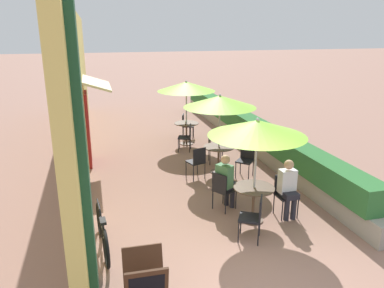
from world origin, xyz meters
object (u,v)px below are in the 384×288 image
patio_umbrella_mid (220,102)px  cafe_chair_far_right (186,124)px  seated_patron_near_left (226,179)px  seated_patron_near_back (288,186)px  cafe_chair_mid_back (213,146)px  cafe_chair_near_left (222,188)px  cafe_chair_near_right (254,215)px  cafe_chair_far_left (187,135)px  patio_table_mid (219,153)px  cafe_chair_mid_left (197,160)px  patio_umbrella_near (257,128)px  patio_umbrella_far (186,86)px  bicycle_leaning (103,233)px  patio_table_near (254,196)px  menu_board (145,285)px  cafe_chair_mid_right (246,158)px  cafe_chair_near_back (285,192)px  coffee_cup_far (186,122)px  patio_table_far (186,128)px

patio_umbrella_mid → cafe_chair_far_right: (-0.03, 3.53, -1.46)m
seated_patron_near_left → seated_patron_near_back: size_ratio=1.00×
patio_umbrella_mid → cafe_chair_far_right: patio_umbrella_mid is taller
seated_patron_near_back → cafe_chair_mid_back: bearing=-83.5°
cafe_chair_near_left → cafe_chair_near_right: 1.31m
seated_patron_near_back → cafe_chair_far_left: seated_patron_near_back is taller
patio_table_mid → cafe_chair_mid_left: 0.76m
patio_umbrella_near → patio_umbrella_far: size_ratio=1.00×
seated_patron_near_back → cafe_chair_far_right: bearing=-85.9°
cafe_chair_near_left → patio_umbrella_mid: (0.65, 2.15, 1.46)m
bicycle_leaning → cafe_chair_mid_left: bearing=43.3°
patio_table_near → patio_umbrella_far: patio_umbrella_far is taller
patio_umbrella_mid → menu_board: bearing=-119.4°
cafe_chair_near_right → cafe_chair_far_right: bearing=25.0°
patio_table_near → cafe_chair_far_right: (0.16, 6.28, -0.04)m
cafe_chair_mid_right → seated_patron_near_left: bearing=96.9°
patio_table_near → cafe_chair_far_right: size_ratio=0.95×
patio_umbrella_mid → cafe_chair_mid_right: bearing=-36.4°
patio_table_mid → menu_board: bearing=-119.4°
cafe_chair_near_back → cafe_chair_far_left: size_ratio=1.00×
cafe_chair_mid_right → patio_umbrella_far: (-0.81, 3.24, 1.46)m
cafe_chair_mid_back → patio_table_mid: bearing=5.8°
patio_umbrella_far → seated_patron_near_back: bearing=-82.1°
cafe_chair_near_right → seated_patron_near_left: bearing=31.5°
seated_patron_near_back → patio_umbrella_mid: patio_umbrella_mid is taller
cafe_chair_near_left → coffee_cup_far: bearing=144.0°
patio_table_far → bicycle_leaning: same height
patio_table_near → cafe_chair_mid_right: cafe_chair_mid_right is taller
seated_patron_near_left → cafe_chair_mid_left: (-0.14, 1.79, -0.17)m
patio_table_near → seated_patron_near_back: bearing=-1.4°
patio_table_mid → cafe_chair_mid_back: size_ratio=0.95×
patio_table_mid → bicycle_leaning: bearing=-136.3°
patio_umbrella_far → patio_table_near: bearing=-89.8°
cafe_chair_near_left → seated_patron_near_back: 1.37m
seated_patron_near_back → patio_table_far: 5.61m
cafe_chair_near_right → cafe_chair_mid_left: bearing=32.5°
patio_umbrella_near → patio_table_mid: bearing=86.1°
cafe_chair_far_right → menu_board: 8.72m
cafe_chair_near_right → cafe_chair_mid_back: bearing=21.0°
patio_umbrella_mid → bicycle_leaning: 4.72m
cafe_chair_near_right → menu_board: same height
seated_patron_near_back → patio_table_far: bearing=-83.4°
cafe_chair_mid_right → patio_umbrella_far: size_ratio=0.40×
patio_umbrella_near → cafe_chair_far_left: bearing=92.2°
cafe_chair_near_back → cafe_chair_near_right: bearing=35.8°
cafe_chair_far_left → patio_table_near: bearing=-158.9°
patio_umbrella_mid → cafe_chair_far_left: bearing=100.4°
seated_patron_near_back → cafe_chair_far_right: (-0.60, 6.30, -0.17)m
cafe_chair_near_left → cafe_chair_mid_right: bearing=112.2°
cafe_chair_near_back → bicycle_leaning: size_ratio=0.51×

